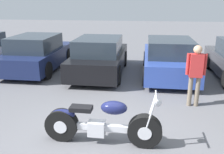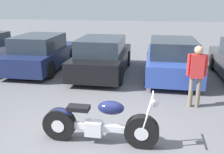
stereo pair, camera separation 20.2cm
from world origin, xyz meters
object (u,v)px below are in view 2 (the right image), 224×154
(motorcycle, at_px, (98,124))
(parked_car_black, at_px, (102,57))
(parked_car_navy, at_px, (41,53))
(person_standing, at_px, (197,72))
(parked_car_blue, at_px, (172,59))

(motorcycle, bearing_deg, parked_car_black, 100.59)
(parked_car_black, bearing_deg, parked_car_navy, 174.29)
(parked_car_navy, bearing_deg, person_standing, -27.47)
(motorcycle, bearing_deg, parked_car_navy, 124.58)
(parked_car_black, bearing_deg, motorcycle, -79.41)
(parked_car_navy, bearing_deg, motorcycle, -55.42)
(parked_car_blue, bearing_deg, parked_car_navy, 177.71)
(parked_car_blue, relative_size, person_standing, 2.43)
(motorcycle, bearing_deg, parked_car_blue, 70.78)
(parked_car_navy, relative_size, person_standing, 2.43)
(parked_car_navy, xyz_separation_m, parked_car_blue, (5.25, -0.21, 0.00))
(motorcycle, relative_size, person_standing, 1.41)
(person_standing, bearing_deg, parked_car_navy, 152.53)
(motorcycle, xyz_separation_m, person_standing, (2.17, 2.17, 0.57))
(parked_car_blue, xyz_separation_m, person_standing, (0.45, -2.76, 0.32))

